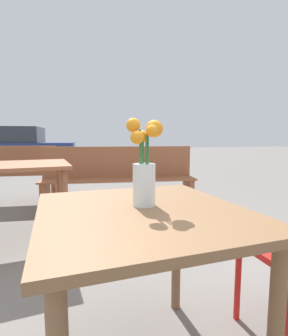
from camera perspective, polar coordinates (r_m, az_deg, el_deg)
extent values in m
cube|color=brown|center=(1.01, -0.37, -9.69)|extent=(0.79, 0.84, 0.03)
cylinder|color=brown|center=(1.42, -18.49, -20.34)|extent=(0.05, 0.05, 0.68)
cylinder|color=brown|center=(1.56, 7.04, -17.55)|extent=(0.05, 0.05, 0.68)
cylinder|color=silver|center=(1.04, 0.00, -3.69)|extent=(0.09, 0.09, 0.17)
cylinder|color=silver|center=(1.04, 0.00, -5.50)|extent=(0.08, 0.08, 0.09)
cylinder|color=#337038|center=(1.03, 0.88, -0.17)|extent=(0.01, 0.01, 0.27)
sphere|color=orange|center=(1.04, 2.28, 8.56)|extent=(0.07, 0.07, 0.07)
cylinder|color=#337038|center=(1.05, -0.22, -0.79)|extent=(0.01, 0.01, 0.25)
sphere|color=orange|center=(1.07, -0.49, 6.83)|extent=(0.05, 0.05, 0.05)
cylinder|color=#337038|center=(1.03, -0.84, 0.26)|extent=(0.01, 0.01, 0.29)
sphere|color=orange|center=(1.03, -2.37, 9.31)|extent=(0.05, 0.05, 0.05)
cylinder|color=#337038|center=(1.01, -0.58, -1.13)|extent=(0.01, 0.01, 0.25)
sphere|color=orange|center=(0.98, -1.53, 6.67)|extent=(0.05, 0.05, 0.05)
cylinder|color=#337038|center=(1.02, 0.49, -0.36)|extent=(0.01, 0.01, 0.27)
sphere|color=orange|center=(1.00, 1.74, 8.07)|extent=(0.05, 0.05, 0.05)
cylinder|color=red|center=(1.60, 19.75, -22.20)|extent=(0.03, 0.03, 0.43)
cylinder|color=red|center=(1.38, 28.87, -27.84)|extent=(0.03, 0.03, 0.43)
cube|color=brown|center=(3.32, -5.40, -2.49)|extent=(1.96, 0.66, 0.02)
cube|color=brown|center=(3.46, -5.57, 1.38)|extent=(1.91, 0.34, 0.40)
cube|color=brown|center=(3.52, 9.58, -5.74)|extent=(0.11, 0.33, 0.43)
cube|color=brown|center=(3.45, -20.66, -6.37)|extent=(0.11, 0.33, 0.43)
cube|color=brown|center=(4.16, -18.77, -4.08)|extent=(0.10, 0.33, 0.43)
cube|color=brown|center=(2.46, -25.10, 0.53)|extent=(0.82, 0.77, 0.03)
cylinder|color=brown|center=(2.24, -16.71, -9.44)|extent=(0.05, 0.05, 0.72)
cylinder|color=brown|center=(2.81, -17.88, -6.20)|extent=(0.05, 0.05, 0.72)
cube|color=navy|center=(9.45, -28.78, 2.91)|extent=(4.66, 2.23, 0.65)
cylinder|color=black|center=(10.06, -19.61, 2.61)|extent=(0.61, 0.23, 0.60)
cylinder|color=black|center=(8.28, -21.04, 1.72)|extent=(0.61, 0.23, 0.60)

